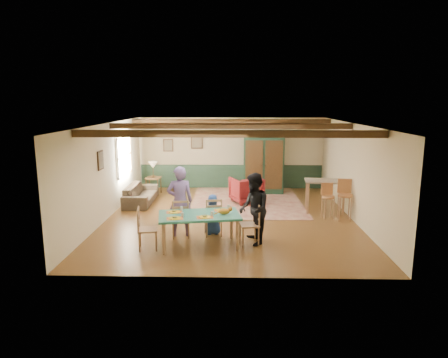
{
  "coord_description": "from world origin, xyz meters",
  "views": [
    {
      "loc": [
        0.14,
        -11.13,
        3.34
      ],
      "look_at": [
        -0.16,
        -0.08,
        1.15
      ],
      "focal_mm": 32.0,
      "sensor_mm": 36.0,
      "label": 1
    }
  ],
  "objects_px": {
    "dining_chair_end_right": "(249,224)",
    "sofa": "(141,194)",
    "person_woman": "(254,209)",
    "person_man": "(180,201)",
    "dining_chair_end_left": "(148,229)",
    "bar_stool_right": "(345,200)",
    "armoire": "(264,162)",
    "dining_table": "(199,230)",
    "counter_table": "(325,196)",
    "dining_chair_far_right": "(213,216)",
    "dining_chair_far_left": "(180,218)",
    "bar_stool_left": "(328,201)",
    "armchair": "(246,190)",
    "person_child": "(213,214)",
    "end_table": "(154,186)",
    "table_lamp": "(153,169)",
    "cat": "(224,211)"
  },
  "relations": [
    {
      "from": "dining_chair_far_left",
      "to": "dining_chair_far_right",
      "type": "distance_m",
      "value": 0.82
    },
    {
      "from": "table_lamp",
      "to": "counter_table",
      "type": "distance_m",
      "value": 6.07
    },
    {
      "from": "dining_chair_end_right",
      "to": "armoire",
      "type": "bearing_deg",
      "value": 162.67
    },
    {
      "from": "armoire",
      "to": "bar_stool_left",
      "type": "bearing_deg",
      "value": -61.48
    },
    {
      "from": "dining_chair_end_left",
      "to": "person_man",
      "type": "relative_size",
      "value": 0.55
    },
    {
      "from": "dining_chair_end_right",
      "to": "person_man",
      "type": "bearing_deg",
      "value": -117.3
    },
    {
      "from": "person_man",
      "to": "person_woman",
      "type": "bearing_deg",
      "value": 154.13
    },
    {
      "from": "person_child",
      "to": "armoire",
      "type": "distance_m",
      "value": 4.95
    },
    {
      "from": "bar_stool_right",
      "to": "table_lamp",
      "type": "bearing_deg",
      "value": 159.18
    },
    {
      "from": "sofa",
      "to": "counter_table",
      "type": "relative_size",
      "value": 1.75
    },
    {
      "from": "cat",
      "to": "bar_stool_left",
      "type": "xyz_separation_m",
      "value": [
        2.92,
        2.36,
        -0.35
      ]
    },
    {
      "from": "dining_chair_far_left",
      "to": "bar_stool_left",
      "type": "relative_size",
      "value": 0.96
    },
    {
      "from": "dining_chair_far_right",
      "to": "bar_stool_left",
      "type": "relative_size",
      "value": 0.96
    },
    {
      "from": "dining_chair_end_right",
      "to": "armchair",
      "type": "distance_m",
      "value": 3.9
    },
    {
      "from": "person_man",
      "to": "sofa",
      "type": "height_order",
      "value": "person_man"
    },
    {
      "from": "dining_chair_end_right",
      "to": "armchair",
      "type": "xyz_separation_m",
      "value": [
        0.04,
        3.9,
        -0.06
      ]
    },
    {
      "from": "armchair",
      "to": "bar_stool_right",
      "type": "bearing_deg",
      "value": 121.59
    },
    {
      "from": "counter_table",
      "to": "person_woman",
      "type": "bearing_deg",
      "value": -129.34
    },
    {
      "from": "armchair",
      "to": "dining_chair_end_left",
      "type": "bearing_deg",
      "value": 38.27
    },
    {
      "from": "dining_chair_end_right",
      "to": "end_table",
      "type": "xyz_separation_m",
      "value": [
        -3.27,
        5.0,
        -0.17
      ]
    },
    {
      "from": "person_man",
      "to": "sofa",
      "type": "bearing_deg",
      "value": -71.4
    },
    {
      "from": "dining_chair_end_left",
      "to": "bar_stool_right",
      "type": "relative_size",
      "value": 0.84
    },
    {
      "from": "end_table",
      "to": "bar_stool_left",
      "type": "bearing_deg",
      "value": -26.92
    },
    {
      "from": "armchair",
      "to": "bar_stool_left",
      "type": "bearing_deg",
      "value": 119.65
    },
    {
      "from": "dining_chair_far_right",
      "to": "dining_chair_end_left",
      "type": "relative_size",
      "value": 1.0
    },
    {
      "from": "person_woman",
      "to": "armoire",
      "type": "distance_m",
      "value": 5.34
    },
    {
      "from": "end_table",
      "to": "counter_table",
      "type": "distance_m",
      "value": 6.06
    },
    {
      "from": "dining_chair_far_right",
      "to": "armchair",
      "type": "distance_m",
      "value": 3.43
    },
    {
      "from": "dining_chair_end_right",
      "to": "dining_chair_end_left",
      "type": "bearing_deg",
      "value": -90.0
    },
    {
      "from": "person_man",
      "to": "person_woman",
      "type": "height_order",
      "value": "person_man"
    },
    {
      "from": "person_child",
      "to": "armoire",
      "type": "height_order",
      "value": "armoire"
    },
    {
      "from": "cat",
      "to": "dining_chair_end_left",
      "type": "bearing_deg",
      "value": 176.63
    },
    {
      "from": "person_child",
      "to": "counter_table",
      "type": "bearing_deg",
      "value": -157.05
    },
    {
      "from": "dining_chair_end_right",
      "to": "sofa",
      "type": "xyz_separation_m",
      "value": [
        -3.45,
        3.75,
        -0.18
      ]
    },
    {
      "from": "armchair",
      "to": "bar_stool_left",
      "type": "height_order",
      "value": "bar_stool_left"
    },
    {
      "from": "dining_chair_far_left",
      "to": "dining_chair_end_right",
      "type": "bearing_deg",
      "value": 155.08
    },
    {
      "from": "sofa",
      "to": "bar_stool_right",
      "type": "bearing_deg",
      "value": -106.8
    },
    {
      "from": "dining_table",
      "to": "counter_table",
      "type": "relative_size",
      "value": 1.55
    },
    {
      "from": "dining_table",
      "to": "dining_chair_end_left",
      "type": "relative_size",
      "value": 1.89
    },
    {
      "from": "person_child",
      "to": "bar_stool_right",
      "type": "distance_m",
      "value": 3.87
    },
    {
      "from": "dining_chair_end_right",
      "to": "sofa",
      "type": "relative_size",
      "value": 0.47
    },
    {
      "from": "sofa",
      "to": "armchair",
      "type": "bearing_deg",
      "value": -88.33
    },
    {
      "from": "person_child",
      "to": "counter_table",
      "type": "height_order",
      "value": "person_child"
    },
    {
      "from": "dining_chair_end_right",
      "to": "person_child",
      "type": "height_order",
      "value": "person_child"
    },
    {
      "from": "dining_chair_far_right",
      "to": "sofa",
      "type": "xyz_separation_m",
      "value": [
        -2.56,
        3.15,
        -0.18
      ]
    },
    {
      "from": "dining_chair_far_left",
      "to": "dining_chair_far_right",
      "type": "xyz_separation_m",
      "value": [
        0.81,
        0.14,
        0.0
      ]
    },
    {
      "from": "dining_chair_far_right",
      "to": "armoire",
      "type": "xyz_separation_m",
      "value": [
        1.58,
        4.73,
        0.64
      ]
    },
    {
      "from": "dining_chair_end_right",
      "to": "person_woman",
      "type": "height_order",
      "value": "person_woman"
    },
    {
      "from": "counter_table",
      "to": "armoire",
      "type": "bearing_deg",
      "value": 123.3
    },
    {
      "from": "cat",
      "to": "counter_table",
      "type": "bearing_deg",
      "value": 35.43
    }
  ]
}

